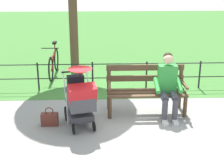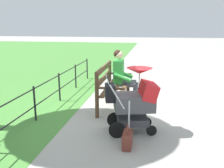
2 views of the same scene
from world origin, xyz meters
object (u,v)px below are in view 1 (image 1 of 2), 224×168
person_on_bench (168,84)px  stroller (80,97)px  handbag (50,119)px  bicycle (54,63)px  park_bench (146,87)px

person_on_bench → stroller: person_on_bench is taller
handbag → bicycle: 3.11m
park_bench → stroller: 1.45m
person_on_bench → handbag: bearing=8.8°
park_bench → handbag: size_ratio=4.33×
park_bench → person_on_bench: (-0.40, 0.22, 0.15)m
park_bench → stroller: (1.30, 0.63, 0.07)m
park_bench → stroller: stroller is taller
person_on_bench → stroller: 1.75m
person_on_bench → handbag: person_on_bench is taller
park_bench → bicycle: park_bench is taller
park_bench → person_on_bench: person_on_bench is taller
handbag → person_on_bench: bearing=-171.2°
park_bench → bicycle: size_ratio=0.96×
person_on_bench → park_bench: bearing=-29.1°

